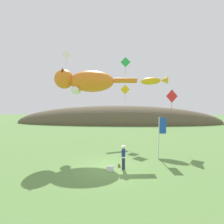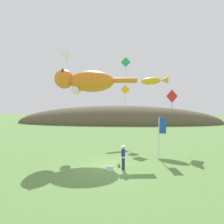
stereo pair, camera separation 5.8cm
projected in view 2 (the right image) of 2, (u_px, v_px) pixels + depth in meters
The scene contains 13 objects.
ground_plane at pixel (109, 168), 13.11m from camera, with size 120.00×120.00×0.00m, color #5B8442.
distant_hill_ridge at pixel (118, 123), 41.83m from camera, with size 49.23×10.66×8.50m.
festival_attendant at pixel (123, 156), 12.78m from camera, with size 0.31×0.45×1.77m.
kite_spool at pixel (119, 165), 13.34m from camera, with size 0.17×0.28×0.28m.
picnic_cooler at pixel (110, 168), 12.54m from camera, with size 0.52×0.38×0.36m.
festival_banner_pole at pixel (161, 132), 15.18m from camera, with size 0.66×0.08×3.66m.
kite_giant_cat at pixel (86, 81), 18.24m from camera, with size 8.60×2.84×2.61m.
kite_fish_windsock at pixel (154, 81), 21.35m from camera, with size 3.36×2.33×1.02m.
kite_tube_streamer at pixel (114, 81), 24.67m from camera, with size 2.19×1.24×0.44m.
kite_diamond_white at pixel (67, 55), 20.49m from camera, with size 1.08×0.36×2.02m.
kite_diamond_red at pixel (172, 96), 19.51m from camera, with size 1.42×0.52×2.40m.
kite_diamond_gold at pixel (125, 90), 22.74m from camera, with size 1.23×0.34×2.16m.
kite_diamond_green at pixel (126, 62), 25.32m from camera, with size 1.45×0.06×2.35m.
Camera 2 is at (0.96, -12.84, 4.87)m, focal length 28.00 mm.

